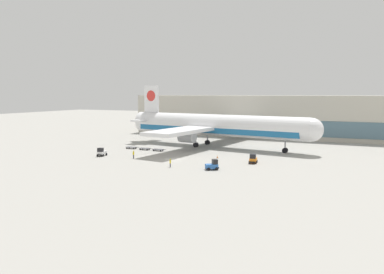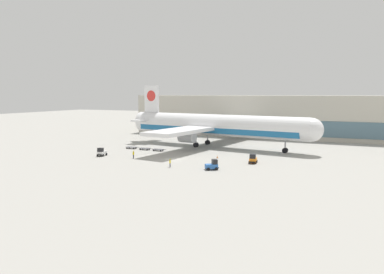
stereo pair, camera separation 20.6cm
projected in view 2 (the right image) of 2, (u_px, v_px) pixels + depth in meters
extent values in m
plane|color=#9E9B93|center=(171.00, 159.00, 83.54)|extent=(400.00, 400.00, 0.00)
cube|color=#BCB7A8|center=(262.00, 116.00, 130.32)|extent=(90.00, 18.00, 14.00)
cube|color=slate|center=(255.00, 127.00, 122.46)|extent=(88.20, 0.20, 4.90)
cylinder|color=white|center=(215.00, 125.00, 102.22)|extent=(52.31, 12.56, 5.80)
cube|color=#1E669E|center=(215.00, 130.00, 102.38)|extent=(48.17, 11.90, 1.45)
sphere|color=white|center=(311.00, 130.00, 88.51)|extent=(5.68, 5.68, 5.68)
cone|color=white|center=(141.00, 121.00, 115.93)|extent=(7.05, 6.30, 5.51)
cube|color=white|center=(152.00, 99.00, 112.95)|extent=(5.21, 1.12, 8.00)
cylinder|color=red|center=(152.00, 96.00, 112.84)|extent=(3.24, 0.96, 3.20)
cube|color=white|center=(149.00, 120.00, 114.22)|extent=(5.27, 13.36, 0.50)
cube|color=white|center=(207.00, 127.00, 103.68)|extent=(14.22, 48.63, 0.90)
cylinder|color=#9EA0A5|center=(187.00, 137.00, 95.40)|extent=(4.53, 3.33, 2.80)
cylinder|color=#9EA0A5|center=(223.00, 131.00, 112.37)|extent=(4.53, 3.33, 2.80)
cylinder|color=#9EA0A5|center=(285.00, 142.00, 92.20)|extent=(0.36, 0.36, 4.00)
cylinder|color=black|center=(285.00, 150.00, 92.43)|extent=(1.41, 1.06, 1.30)
cylinder|color=#9EA0A5|center=(196.00, 138.00, 102.12)|extent=(0.36, 0.36, 4.00)
cylinder|color=black|center=(196.00, 145.00, 102.35)|extent=(1.41, 1.06, 1.30)
cylinder|color=#9EA0A5|center=(208.00, 135.00, 107.51)|extent=(0.36, 0.36, 4.00)
cylinder|color=black|center=(207.00, 142.00, 107.74)|extent=(1.41, 1.06, 1.30)
cube|color=#2D66B7|center=(211.00, 166.00, 72.04)|extent=(2.67, 2.52, 0.80)
cube|color=black|center=(215.00, 162.00, 72.09)|extent=(1.47, 1.53, 0.90)
cube|color=black|center=(217.00, 167.00, 72.36)|extent=(0.90, 1.09, 0.24)
cylinder|color=black|center=(214.00, 167.00, 72.95)|extent=(0.62, 0.56, 0.60)
cylinder|color=black|center=(216.00, 169.00, 71.60)|extent=(0.62, 0.56, 0.60)
cylinder|color=black|center=(206.00, 168.00, 72.58)|extent=(0.62, 0.56, 0.60)
cylinder|color=black|center=(208.00, 169.00, 71.23)|extent=(0.62, 0.56, 0.60)
cube|color=orange|center=(253.00, 160.00, 78.92)|extent=(1.71, 2.47, 0.80)
cube|color=black|center=(253.00, 156.00, 78.20)|extent=(1.35, 1.07, 0.90)
cube|color=black|center=(252.00, 162.00, 77.78)|extent=(1.27, 0.34, 0.24)
cylinder|color=black|center=(256.00, 163.00, 78.00)|extent=(0.32, 0.63, 0.60)
cylinder|color=black|center=(249.00, 162.00, 78.39)|extent=(0.32, 0.63, 0.60)
cylinder|color=black|center=(257.00, 161.00, 79.53)|extent=(0.32, 0.63, 0.60)
cylinder|color=black|center=(250.00, 161.00, 79.93)|extent=(0.32, 0.63, 0.60)
cube|color=silver|center=(102.00, 153.00, 88.10)|extent=(1.73, 2.49, 0.80)
cube|color=black|center=(100.00, 150.00, 87.38)|extent=(1.36, 1.08, 0.90)
cube|color=black|center=(99.00, 155.00, 86.95)|extent=(1.27, 0.35, 0.24)
cylinder|color=black|center=(103.00, 155.00, 87.19)|extent=(0.33, 0.63, 0.60)
cylinder|color=black|center=(98.00, 155.00, 87.56)|extent=(0.33, 0.63, 0.60)
cylinder|color=black|center=(106.00, 154.00, 88.72)|extent=(0.33, 0.63, 0.60)
cylinder|color=black|center=(101.00, 154.00, 89.10)|extent=(0.33, 0.63, 0.60)
cube|color=#56565B|center=(131.00, 147.00, 99.77)|extent=(2.92, 1.73, 0.12)
cube|color=#56565B|center=(138.00, 147.00, 99.16)|extent=(0.90, 0.16, 0.08)
cylinder|color=black|center=(136.00, 148.00, 100.07)|extent=(0.37, 0.17, 0.36)
cylinder|color=black|center=(134.00, 148.00, 98.88)|extent=(0.37, 0.17, 0.36)
cylinder|color=black|center=(129.00, 147.00, 100.73)|extent=(0.37, 0.17, 0.36)
cylinder|color=black|center=(127.00, 148.00, 99.53)|extent=(0.37, 0.17, 0.36)
cube|color=#56565B|center=(145.00, 148.00, 97.69)|extent=(2.92, 1.73, 0.12)
cube|color=#56565B|center=(151.00, 149.00, 97.07)|extent=(0.90, 0.16, 0.08)
cylinder|color=black|center=(149.00, 149.00, 97.99)|extent=(0.37, 0.17, 0.36)
cylinder|color=black|center=(147.00, 150.00, 96.79)|extent=(0.37, 0.17, 0.36)
cylinder|color=black|center=(143.00, 149.00, 98.64)|extent=(0.37, 0.17, 0.36)
cylinder|color=black|center=(140.00, 149.00, 97.45)|extent=(0.37, 0.17, 0.36)
cube|color=#56565B|center=(158.00, 149.00, 95.86)|extent=(2.92, 1.73, 0.12)
cube|color=#56565B|center=(165.00, 150.00, 95.24)|extent=(0.90, 0.16, 0.08)
cylinder|color=black|center=(163.00, 150.00, 96.15)|extent=(0.37, 0.17, 0.36)
cylinder|color=black|center=(161.00, 151.00, 94.96)|extent=(0.37, 0.17, 0.36)
cylinder|color=black|center=(156.00, 150.00, 96.81)|extent=(0.37, 0.17, 0.36)
cylinder|color=black|center=(154.00, 150.00, 95.62)|extent=(0.37, 0.17, 0.36)
cylinder|color=black|center=(134.00, 157.00, 84.52)|extent=(0.14, 0.14, 0.89)
cylinder|color=black|center=(133.00, 157.00, 84.33)|extent=(0.14, 0.14, 0.89)
cube|color=yellow|center=(133.00, 153.00, 84.33)|extent=(0.28, 0.39, 0.66)
cylinder|color=yellow|center=(134.00, 153.00, 84.56)|extent=(0.09, 0.09, 0.60)
cylinder|color=yellow|center=(133.00, 153.00, 84.10)|extent=(0.09, 0.09, 0.60)
sphere|color=tan|center=(133.00, 151.00, 84.28)|extent=(0.24, 0.24, 0.24)
sphere|color=yellow|center=(133.00, 151.00, 84.27)|extent=(0.23, 0.23, 0.23)
cylinder|color=black|center=(170.00, 165.00, 74.47)|extent=(0.14, 0.14, 0.81)
cylinder|color=black|center=(170.00, 165.00, 74.67)|extent=(0.14, 0.14, 0.81)
cube|color=yellow|center=(170.00, 162.00, 74.49)|extent=(0.31, 0.41, 0.61)
cylinder|color=yellow|center=(170.00, 162.00, 74.25)|extent=(0.09, 0.09, 0.55)
cylinder|color=yellow|center=(170.00, 161.00, 74.72)|extent=(0.09, 0.09, 0.55)
sphere|color=#846047|center=(170.00, 160.00, 74.44)|extent=(0.22, 0.22, 0.22)
sphere|color=yellow|center=(170.00, 159.00, 74.43)|extent=(0.21, 0.21, 0.21)
cube|color=black|center=(217.00, 158.00, 85.16)|extent=(0.40, 0.40, 0.04)
cone|color=orange|center=(217.00, 157.00, 85.12)|extent=(0.32, 0.32, 0.63)
cylinder|color=white|center=(217.00, 156.00, 85.11)|extent=(0.19, 0.19, 0.09)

